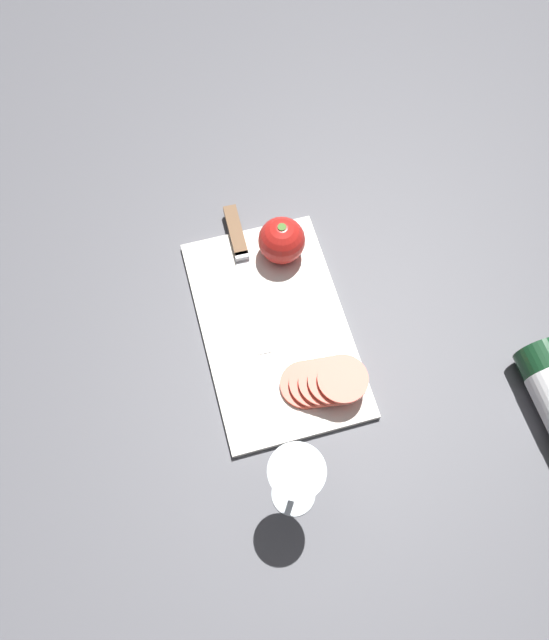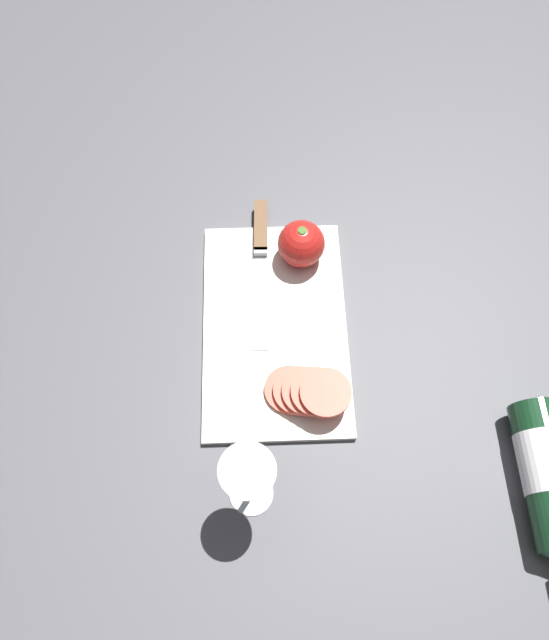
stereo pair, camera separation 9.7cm
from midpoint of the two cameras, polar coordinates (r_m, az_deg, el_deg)
name	(u,v)px [view 2 (the right image)]	position (r m, az deg, el deg)	size (l,w,h in m)	color
ground_plane	(275,328)	(1.01, 2.77, -1.06)	(3.00, 3.00, 0.00)	#4C4C51
cutting_board	(274,330)	(1.01, 2.75, -1.17)	(0.38, 0.23, 0.01)	silver
wine_glass	(249,478)	(0.82, 1.08, -14.64)	(0.07, 0.07, 0.16)	silver
whole_tomato	(301,244)	(1.03, 5.17, 6.69)	(0.08, 0.08, 0.08)	red
knife	(261,243)	(1.07, 1.34, 6.83)	(0.28, 0.03, 0.01)	silver
tomato_slice_stack_near	(307,391)	(0.94, 5.96, -6.81)	(0.09, 0.13, 0.04)	#DB4C38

